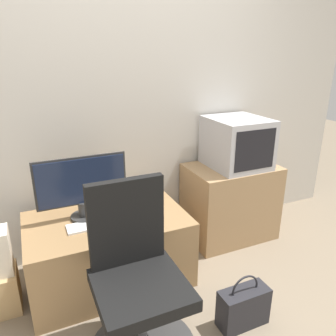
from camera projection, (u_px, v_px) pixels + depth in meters
name	position (u px, v px, depth m)	size (l,w,h in m)	color
wall_back	(119.00, 89.00, 2.45)	(4.40, 0.05, 2.60)	beige
desk	(109.00, 249.00, 2.31)	(1.08, 0.66, 0.50)	#937047
side_stand	(230.00, 201.00, 2.86)	(0.74, 0.50, 0.65)	#A37F56
main_monitor	(82.00, 186.00, 2.16)	(0.60, 0.19, 0.44)	#2D2D2D
keyboard	(91.00, 225.00, 2.12)	(0.31, 0.13, 0.01)	white
mouse	(123.00, 219.00, 2.18)	(0.05, 0.04, 0.03)	black
crt_tv	(237.00, 143.00, 2.69)	(0.45, 0.48, 0.41)	#B7B7BC
office_chair	(138.00, 289.00, 1.74)	(0.59, 0.59, 0.95)	#333333
handbag	(243.00, 307.00, 1.96)	(0.31, 0.13, 0.35)	#232328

